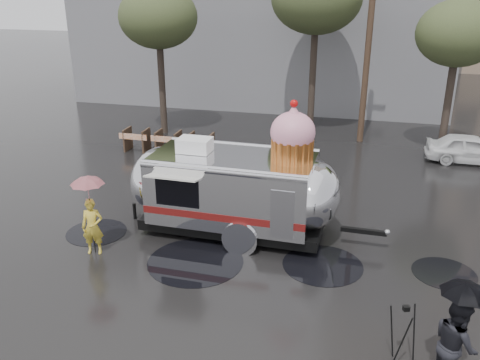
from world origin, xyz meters
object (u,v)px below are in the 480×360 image
(airstream_trailer, at_px, (237,186))
(tripod, at_px, (403,332))
(person_left, at_px, (93,227))
(person_right, at_px, (455,344))

(airstream_trailer, relative_size, tripod, 5.55)
(airstream_trailer, distance_m, tripod, 6.62)
(airstream_trailer, height_order, person_left, airstream_trailer)
(person_right, bearing_deg, tripod, 55.07)
(airstream_trailer, relative_size, person_left, 4.90)
(person_right, height_order, tripod, person_right)
(person_left, distance_m, person_right, 9.40)
(airstream_trailer, height_order, person_right, airstream_trailer)
(person_right, relative_size, tripod, 1.34)
(person_left, xyz_separation_m, tripod, (8.07, -2.54, 0.02))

